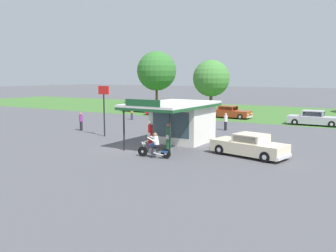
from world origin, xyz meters
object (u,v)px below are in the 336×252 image
parked_car_back_row_centre_left (314,119)px  roadside_pole_sign (104,102)px  gas_pump_offside (169,138)px  parked_car_back_row_far_left (138,107)px  parked_car_second_row_spare (164,110)px  featured_classic_sedan (249,146)px  bystander_chatting_near_pumps (81,121)px  motorcycle_with_rider (155,147)px  bystander_standing_back_lot (226,121)px  bystander_strolling_foreground (132,113)px  parked_car_back_row_centre (230,112)px  gas_pump_nearside (150,136)px

parked_car_back_row_centre_left → roadside_pole_sign: (-14.00, -16.63, 2.25)m
gas_pump_offside → roadside_pole_sign: size_ratio=0.44×
parked_car_back_row_far_left → roadside_pole_sign: (10.36, -19.05, 2.23)m
parked_car_second_row_spare → featured_classic_sedan: bearing=-45.8°
parked_car_second_row_spare → bystander_chatting_near_pumps: 15.58m
parked_car_back_row_far_left → bystander_chatting_near_pumps: 18.81m
motorcycle_with_rider → parked_car_second_row_spare: motorcycle_with_rider is taller
motorcycle_with_rider → bystander_standing_back_lot: 13.18m
bystander_chatting_near_pumps → bystander_strolling_foreground: 9.46m
motorcycle_with_rider → parked_car_back_row_centre_left: motorcycle_with_rider is taller
parked_car_back_row_centre_left → parked_car_back_row_centre: parked_car_back_row_centre_left is taller
gas_pump_offside → parked_car_back_row_far_left: bearing=130.4°
motorcycle_with_rider → bystander_standing_back_lot: (-0.65, 13.16, 0.21)m
parked_car_back_row_centre → parked_car_second_row_spare: (-8.48, -1.50, 0.03)m
gas_pump_offside → roadside_pole_sign: bearing=164.3°
parked_car_back_row_centre_left → roadside_pole_sign: size_ratio=1.28×
parked_car_back_row_centre → bystander_chatting_near_pumps: (-8.01, -17.08, 0.22)m
parked_car_back_row_centre → gas_pump_offside: bearing=-79.8°
parked_car_back_row_centre → parked_car_second_row_spare: parked_car_second_row_spare is taller
bystander_standing_back_lot → bystander_strolling_foreground: bearing=170.1°
roadside_pole_sign → bystander_chatting_near_pumps: bearing=161.7°
featured_classic_sedan → parked_car_back_row_centre: bearing=114.9°
parked_car_back_row_centre_left → bystander_standing_back_lot: size_ratio=3.32×
parked_car_back_row_centre → motorcycle_with_rider: bearing=-79.8°
parked_car_second_row_spare → roadside_pole_sign: 17.64m
parked_car_back_row_centre_left → gas_pump_nearside: bearing=-112.7°
parked_car_back_row_centre → bystander_standing_back_lot: bystander_standing_back_lot is taller
gas_pump_nearside → gas_pump_offside: gas_pump_nearside is taller
parked_car_back_row_centre → parked_car_back_row_far_left: 14.35m
parked_car_back_row_far_left → bystander_chatting_near_pumps: bystander_chatting_near_pumps is taller
parked_car_back_row_centre → bystander_strolling_foreground: (-9.13, -7.69, 0.15)m
gas_pump_offside → gas_pump_nearside: bearing=180.0°
parked_car_second_row_spare → gas_pump_offside: bearing=-57.5°
gas_pump_nearside → parked_car_back_row_centre: 20.69m
parked_car_back_row_centre_left → parked_car_back_row_centre: 10.17m
bystander_standing_back_lot → bystander_chatting_near_pumps: (-11.52, -7.19, 0.03)m
parked_car_back_row_centre → bystander_chatting_near_pumps: bystander_chatting_near_pumps is taller
gas_pump_offside → parked_car_back_row_centre: 20.90m
gas_pump_nearside → bystander_strolling_foreground: bearing=131.3°
bystander_standing_back_lot → bystander_chatting_near_pumps: bystander_chatting_near_pumps is taller
parked_car_back_row_far_left → bystander_strolling_foreground: 9.82m
parked_car_back_row_centre → parked_car_second_row_spare: bearing=-169.9°
featured_classic_sedan → bystander_strolling_foreground: size_ratio=3.32×
bystander_strolling_foreground → roadside_pole_sign: bearing=-64.4°
motorcycle_with_rider → gas_pump_nearside: bearing=128.7°
roadside_pole_sign → featured_classic_sedan: bearing=-5.2°
motorcycle_with_rider → parked_car_back_row_centre: motorcycle_with_rider is taller
gas_pump_nearside → motorcycle_with_rider: gas_pump_nearside is taller
gas_pump_offside → roadside_pole_sign: (-7.67, 2.16, 2.09)m
gas_pump_nearside → parked_car_second_row_spare: bearing=119.2°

